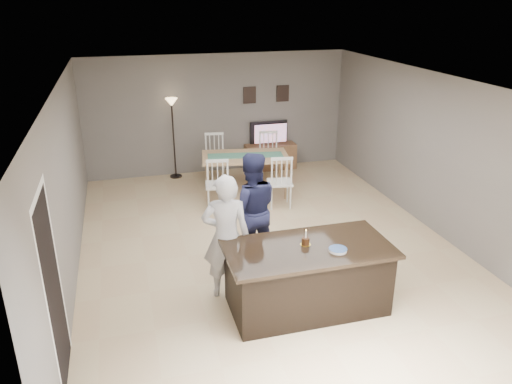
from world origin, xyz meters
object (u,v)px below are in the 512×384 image
object	(u,v)px
kitchen_island	(307,277)
dining_table	(245,162)
tv_console	(270,157)
man	(251,210)
woman	(226,237)
birthday_cake	(306,241)
floor_lamp	(172,117)
plate_stack	(338,250)
television	(270,133)

from	to	relation	value
kitchen_island	dining_table	bearing A→B (deg)	86.75
tv_console	man	size ratio (longest dim) A/B	0.67
kitchen_island	dining_table	size ratio (longest dim) A/B	0.97
woman	birthday_cake	distance (m)	1.07
woman	floor_lamp	size ratio (longest dim) A/B	0.98
kitchen_island	plate_stack	size ratio (longest dim) A/B	9.28
birthday_cake	plate_stack	size ratio (longest dim) A/B	0.94
woman	dining_table	world-z (taller)	woman
kitchen_island	television	world-z (taller)	television
birthday_cake	television	bearing A→B (deg)	77.70
dining_table	birthday_cake	bearing A→B (deg)	-84.29
dining_table	floor_lamp	size ratio (longest dim) A/B	1.23
television	dining_table	size ratio (longest dim) A/B	0.41
television	floor_lamp	bearing A→B (deg)	1.27
television	dining_table	xyz separation A→B (m)	(-0.96, -1.44, -0.18)
kitchen_island	television	xyz separation A→B (m)	(1.20, 5.64, 0.41)
tv_console	floor_lamp	bearing A→B (deg)	179.49
kitchen_island	television	distance (m)	5.78
television	plate_stack	bearing A→B (deg)	81.39
man	birthday_cake	bearing A→B (deg)	113.19
floor_lamp	birthday_cake	bearing A→B (deg)	-79.36
television	woman	bearing A→B (deg)	66.98
plate_stack	floor_lamp	bearing A→B (deg)	103.29
dining_table	floor_lamp	xyz separation A→B (m)	(-1.29, 1.39, 0.72)
plate_stack	floor_lamp	world-z (taller)	floor_lamp
man	kitchen_island	bearing A→B (deg)	113.02
tv_console	woman	size ratio (longest dim) A/B	0.68
woman	plate_stack	distance (m)	1.49
kitchen_island	dining_table	distance (m)	4.21
tv_console	plate_stack	distance (m)	5.88
woman	television	bearing A→B (deg)	-101.69
tv_console	birthday_cake	world-z (taller)	birthday_cake
tv_console	man	world-z (taller)	man
man	birthday_cake	distance (m)	1.34
plate_stack	dining_table	size ratio (longest dim) A/B	0.10
tv_console	floor_lamp	distance (m)	2.51
plate_stack	floor_lamp	distance (m)	5.98
kitchen_island	dining_table	xyz separation A→B (m)	(0.24, 4.20, 0.23)
plate_stack	tv_console	bearing A→B (deg)	81.29
kitchen_island	man	world-z (taller)	man
kitchen_island	plate_stack	xyz separation A→B (m)	(0.32, -0.21, 0.46)
tv_console	dining_table	size ratio (longest dim) A/B	0.54
birthday_cake	plate_stack	world-z (taller)	birthday_cake
tv_console	kitchen_island	bearing A→B (deg)	-102.16
television	floor_lamp	distance (m)	2.32
man	birthday_cake	world-z (taller)	man
man	plate_stack	world-z (taller)	man
plate_stack	kitchen_island	bearing A→B (deg)	146.77
tv_console	man	xyz separation A→B (m)	(-1.60, -4.22, 0.59)
tv_console	plate_stack	xyz separation A→B (m)	(-0.88, -5.78, 0.62)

